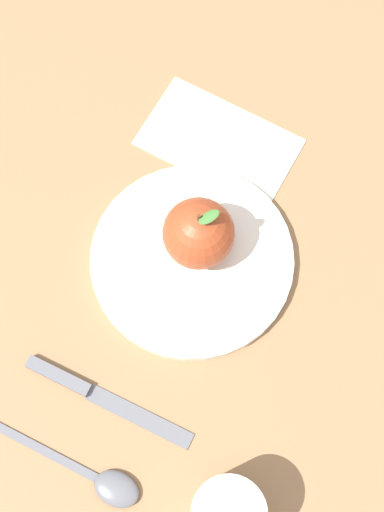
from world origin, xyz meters
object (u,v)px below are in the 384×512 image
at_px(dinner_plate, 192,259).
at_px(spoon, 99,480).
at_px(apple, 199,233).
at_px(knife, 93,393).
at_px(linen_napkin, 219,142).

relative_size(dinner_plate, spoon, 1.32).
distance_m(dinner_plate, apple, 0.05).
height_order(dinner_plate, spoon, dinner_plate).
bearing_deg(knife, linen_napkin, 69.07).
distance_m(knife, linen_napkin, 0.33).
relative_size(dinner_plate, linen_napkin, 1.26).
relative_size(knife, linen_napkin, 1.03).
xyz_separation_m(apple, knife, (-0.10, -0.17, -0.05)).
height_order(apple, linen_napkin, apple).
height_order(knife, linen_napkin, knife).
height_order(apple, spoon, apple).
distance_m(spoon, linen_napkin, 0.41).
bearing_deg(apple, dinner_plate, -113.01).
distance_m(dinner_plate, linen_napkin, 0.15).
bearing_deg(linen_napkin, dinner_plate, -98.39).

